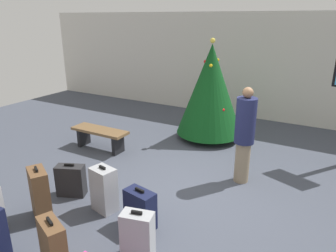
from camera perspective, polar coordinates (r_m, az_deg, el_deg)
ground_plane at (r=5.67m, az=4.53°, el=-11.53°), size 16.00×16.00×0.00m
back_wall at (r=9.59m, az=17.34°, el=10.03°), size 16.00×0.20×3.04m
holiday_tree at (r=7.68m, az=7.67°, el=6.49°), size 1.60×1.60×2.43m
waiting_bench at (r=7.35m, az=-12.17°, el=-1.50°), size 1.36×0.44×0.48m
traveller_0 at (r=5.74m, az=13.62°, el=-1.36°), size 0.47×0.47×1.77m
suitcase_0 at (r=4.22m, az=-20.00°, el=-19.62°), size 0.51×0.37×0.68m
suitcase_1 at (r=5.16m, az=-22.09°, el=-11.32°), size 0.50×0.42×0.82m
suitcase_2 at (r=4.69m, az=-5.04°, el=-14.67°), size 0.49×0.32×0.61m
suitcase_3 at (r=4.15m, az=-5.50°, el=-19.16°), size 0.44×0.31×0.68m
suitcase_4 at (r=5.08m, az=-11.48°, el=-11.15°), size 0.42×0.34×0.76m
suitcase_5 at (r=5.66m, az=-17.10°, el=-9.36°), size 0.52×0.39×0.58m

